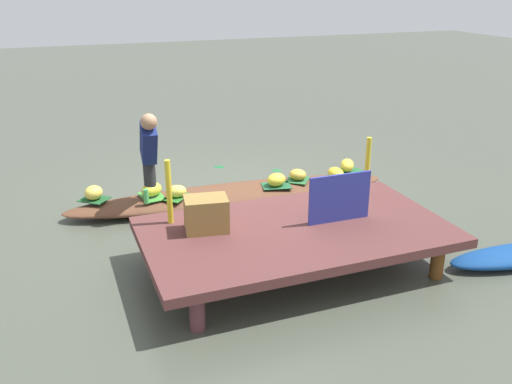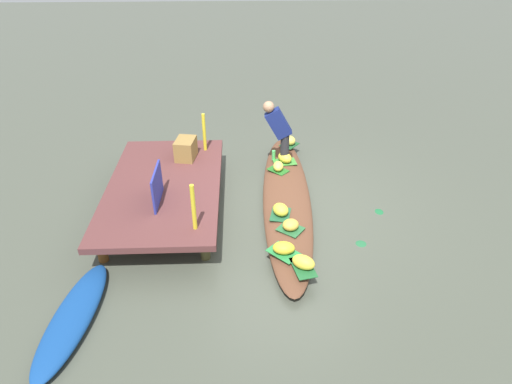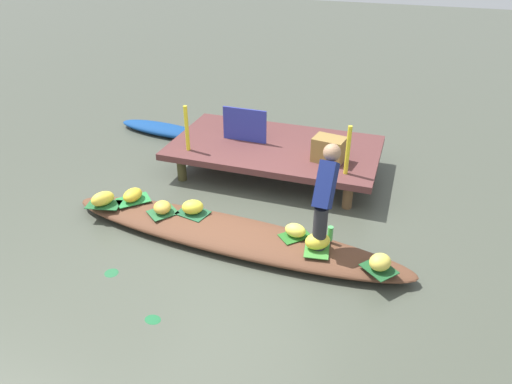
% 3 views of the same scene
% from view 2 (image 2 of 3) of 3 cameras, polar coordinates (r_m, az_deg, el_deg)
% --- Properties ---
extents(canal_water, '(40.00, 40.00, 0.00)m').
position_cam_2_polar(canal_water, '(7.53, 3.90, -1.62)').
color(canal_water, '#464A3E').
rests_on(canal_water, ground).
extents(dock_platform, '(3.20, 1.80, 0.47)m').
position_cam_2_polar(dock_platform, '(7.35, -11.66, 0.58)').
color(dock_platform, '#572F2E').
rests_on(dock_platform, ground).
extents(vendor_boat, '(4.57, 1.03, 0.21)m').
position_cam_2_polar(vendor_boat, '(7.47, 3.93, -0.95)').
color(vendor_boat, brown).
rests_on(vendor_boat, ground).
extents(moored_boat, '(1.90, 0.68, 0.18)m').
position_cam_2_polar(moored_boat, '(5.94, -22.39, -14.64)').
color(moored_boat, navy).
rests_on(moored_boat, ground).
extents(leaf_mat_0, '(0.44, 0.45, 0.01)m').
position_cam_2_polar(leaf_mat_0, '(6.62, 4.42, -4.73)').
color(leaf_mat_0, '#276134').
rests_on(leaf_mat_0, vendor_boat).
extents(banana_bunch_0, '(0.31, 0.32, 0.16)m').
position_cam_2_polar(banana_bunch_0, '(6.58, 4.45, -4.20)').
color(banana_bunch_0, gold).
rests_on(banana_bunch_0, vendor_boat).
extents(leaf_mat_1, '(0.49, 0.35, 0.01)m').
position_cam_2_polar(leaf_mat_1, '(5.99, 6.04, -9.57)').
color(leaf_mat_1, '#205D2F').
rests_on(leaf_mat_1, vendor_boat).
extents(banana_bunch_1, '(0.33, 0.37, 0.18)m').
position_cam_2_polar(banana_bunch_1, '(5.93, 6.09, -8.91)').
color(banana_bunch_1, yellow).
rests_on(banana_bunch_1, vendor_boat).
extents(leaf_mat_2, '(0.42, 0.42, 0.01)m').
position_cam_2_polar(leaf_mat_2, '(8.09, 2.85, 2.82)').
color(leaf_mat_2, '#246422').
rests_on(leaf_mat_2, vendor_boat).
extents(banana_bunch_2, '(0.28, 0.21, 0.16)m').
position_cam_2_polar(banana_bunch_2, '(8.05, 2.86, 3.32)').
color(banana_bunch_2, '#F6E753').
rests_on(banana_bunch_2, vendor_boat).
extents(leaf_mat_3, '(0.44, 0.37, 0.01)m').
position_cam_2_polar(leaf_mat_3, '(6.91, 3.14, -2.87)').
color(leaf_mat_3, '#1F5533').
rests_on(leaf_mat_3, vendor_boat).
extents(banana_bunch_3, '(0.35, 0.32, 0.18)m').
position_cam_2_polar(banana_bunch_3, '(6.86, 3.17, -2.26)').
color(banana_bunch_3, yellow).
rests_on(banana_bunch_3, vendor_boat).
extents(leaf_mat_4, '(0.45, 0.44, 0.01)m').
position_cam_2_polar(leaf_mat_4, '(9.02, 4.28, 6.06)').
color(leaf_mat_4, '#1B4F26').
rests_on(leaf_mat_4, vendor_boat).
extents(banana_bunch_4, '(0.33, 0.33, 0.19)m').
position_cam_2_polar(banana_bunch_4, '(8.98, 4.30, 6.59)').
color(banana_bunch_4, '#EACF50').
rests_on(banana_bunch_4, vendor_boat).
extents(leaf_mat_5, '(0.50, 0.50, 0.01)m').
position_cam_2_polar(leaf_mat_5, '(6.20, 3.55, -7.71)').
color(leaf_mat_5, '#28833E').
rests_on(leaf_mat_5, vendor_boat).
extents(banana_bunch_5, '(0.25, 0.33, 0.16)m').
position_cam_2_polar(banana_bunch_5, '(6.14, 3.57, -7.14)').
color(banana_bunch_5, gold).
rests_on(banana_bunch_5, vendor_boat).
extents(leaf_mat_6, '(0.34, 0.45, 0.01)m').
position_cam_2_polar(leaf_mat_6, '(8.36, 3.69, 3.86)').
color(leaf_mat_6, '#3C8533').
rests_on(leaf_mat_6, vendor_boat).
extents(banana_bunch_6, '(0.37, 0.34, 0.19)m').
position_cam_2_polar(banana_bunch_6, '(8.32, 3.71, 4.42)').
color(banana_bunch_6, yellow).
rests_on(banana_bunch_6, vendor_boat).
extents(vendor_person, '(0.21, 0.53, 1.19)m').
position_cam_2_polar(vendor_person, '(8.07, 2.92, 8.13)').
color(vendor_person, '#28282D').
rests_on(vendor_person, vendor_boat).
extents(water_bottle, '(0.07, 0.07, 0.19)m').
position_cam_2_polar(water_bottle, '(8.40, 2.26, 4.72)').
color(water_bottle, '#4DBA5C').
rests_on(water_bottle, vendor_boat).
extents(market_banner, '(0.71, 0.04, 0.53)m').
position_cam_2_polar(market_banner, '(6.77, -12.53, 0.71)').
color(market_banner, '#2A3395').
rests_on(market_banner, dock_platform).
extents(railing_post_west, '(0.06, 0.06, 0.70)m').
position_cam_2_polar(railing_post_west, '(6.05, -8.00, -1.96)').
color(railing_post_west, yellow).
rests_on(railing_post_west, dock_platform).
extents(railing_post_east, '(0.06, 0.06, 0.70)m').
position_cam_2_polar(railing_post_east, '(8.14, -6.64, 7.60)').
color(railing_post_east, yellow).
rests_on(railing_post_east, dock_platform).
extents(produce_crate, '(0.49, 0.39, 0.36)m').
position_cam_2_polar(produce_crate, '(7.97, -8.98, 5.47)').
color(produce_crate, olive).
rests_on(produce_crate, dock_platform).
extents(drifting_plant_0, '(0.23, 0.23, 0.01)m').
position_cam_2_polar(drifting_plant_0, '(6.85, 13.29, -6.44)').
color(drifting_plant_0, '#216037').
rests_on(drifting_plant_0, ground).
extents(drifting_plant_1, '(0.18, 0.14, 0.01)m').
position_cam_2_polar(drifting_plant_1, '(7.61, 15.47, -2.43)').
color(drifting_plant_1, '#1B6134').
rests_on(drifting_plant_1, ground).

